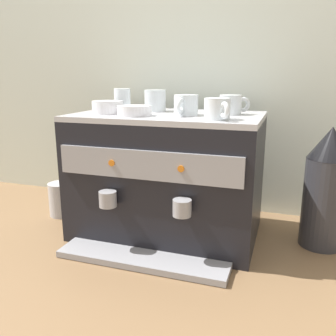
{
  "coord_description": "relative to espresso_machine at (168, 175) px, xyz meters",
  "views": [
    {
      "loc": [
        0.4,
        -1.18,
        0.56
      ],
      "look_at": [
        0.0,
        0.0,
        0.24
      ],
      "focal_mm": 38.39,
      "sensor_mm": 36.0,
      "label": 1
    }
  ],
  "objects": [
    {
      "name": "espresso_machine",
      "position": [
        0.0,
        0.0,
        0.0
      ],
      "size": [
        0.64,
        0.51,
        0.44
      ],
      "color": "black",
      "rests_on": "ground_plane"
    },
    {
      "name": "ceramic_bowl_0",
      "position": [
        -0.08,
        -0.09,
        0.24
      ],
      "size": [
        0.11,
        0.11,
        0.03
      ],
      "color": "white",
      "rests_on": "espresso_machine"
    },
    {
      "name": "tiled_backsplash_wall",
      "position": [
        0.0,
        0.33,
        0.37
      ],
      "size": [
        2.8,
        0.03,
        1.17
      ],
      "primitive_type": "cube",
      "color": "silver",
      "rests_on": "ground_plane"
    },
    {
      "name": "ceramic_cup_2",
      "position": [
        0.21,
        0.05,
        0.25
      ],
      "size": [
        0.1,
        0.08,
        0.07
      ],
      "color": "silver",
      "rests_on": "espresso_machine"
    },
    {
      "name": "ceramic_cup_0",
      "position": [
        -0.07,
        0.07,
        0.26
      ],
      "size": [
        0.08,
        0.11,
        0.08
      ],
      "color": "silver",
      "rests_on": "espresso_machine"
    },
    {
      "name": "coffee_grinder",
      "position": [
        0.53,
        0.06,
        -0.01
      ],
      "size": [
        0.14,
        0.14,
        0.41
      ],
      "color": "#333338",
      "rests_on": "ground_plane"
    },
    {
      "name": "ceramic_bowl_1",
      "position": [
        -0.2,
        -0.06,
        0.24
      ],
      "size": [
        0.11,
        0.11,
        0.04
      ],
      "color": "white",
      "rests_on": "espresso_machine"
    },
    {
      "name": "ceramic_cup_1",
      "position": [
        0.2,
        -0.12,
        0.25
      ],
      "size": [
        0.09,
        0.1,
        0.06
      ],
      "color": "silver",
      "rests_on": "espresso_machine"
    },
    {
      "name": "ground_plane",
      "position": [
        0.0,
        0.0,
        -0.22
      ],
      "size": [
        4.0,
        4.0,
        0.0
      ],
      "primitive_type": "plane",
      "color": "brown"
    },
    {
      "name": "ceramic_cup_3",
      "position": [
        -0.19,
        0.04,
        0.26
      ],
      "size": [
        0.06,
        0.1,
        0.08
      ],
      "color": "silver",
      "rests_on": "espresso_machine"
    },
    {
      "name": "ceramic_cup_4",
      "position": [
        0.07,
        -0.03,
        0.25
      ],
      "size": [
        0.08,
        0.12,
        0.07
      ],
      "color": "silver",
      "rests_on": "espresso_machine"
    },
    {
      "name": "milk_pitcher",
      "position": [
        -0.47,
        0.02,
        -0.15
      ],
      "size": [
        0.1,
        0.1,
        0.14
      ],
      "primitive_type": "cylinder",
      "color": "#B7B7BC",
      "rests_on": "ground_plane"
    }
  ]
}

